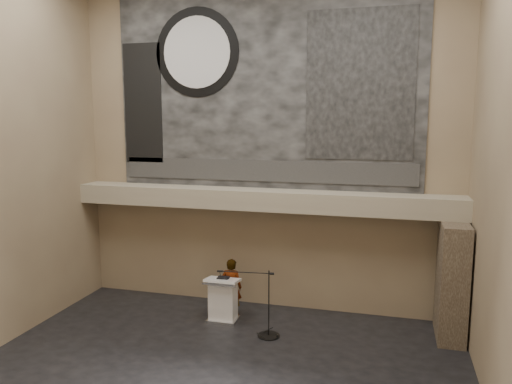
% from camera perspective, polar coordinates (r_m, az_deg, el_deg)
% --- Properties ---
extents(floor, '(10.00, 10.00, 0.00)m').
position_cam_1_polar(floor, '(10.46, -4.93, -20.31)').
color(floor, black).
rests_on(floor, ground).
extents(wall_back, '(10.00, 0.02, 8.50)m').
position_cam_1_polar(wall_back, '(13.00, 0.93, 5.10)').
color(wall_back, '#7D674F').
rests_on(wall_back, floor).
extents(wall_front, '(10.00, 0.02, 8.50)m').
position_cam_1_polar(wall_front, '(5.64, -19.64, -0.12)').
color(wall_front, '#7D674F').
rests_on(wall_front, floor).
extents(wall_right, '(0.02, 8.00, 8.50)m').
position_cam_1_polar(wall_right, '(8.79, 26.95, 2.43)').
color(wall_right, '#7D674F').
rests_on(wall_right, floor).
extents(soffit, '(10.00, 0.80, 0.50)m').
position_cam_1_polar(soffit, '(12.76, 0.47, -0.85)').
color(soffit, gray).
rests_on(soffit, wall_back).
extents(sprinkler_left, '(0.04, 0.04, 0.06)m').
position_cam_1_polar(sprinkler_left, '(13.26, -6.29, -1.77)').
color(sprinkler_left, '#B2893D').
rests_on(sprinkler_left, soffit).
extents(sprinkler_right, '(0.04, 0.04, 0.06)m').
position_cam_1_polar(sprinkler_right, '(12.42, 8.92, -2.53)').
color(sprinkler_right, '#B2893D').
rests_on(sprinkler_right, soffit).
extents(banner, '(8.00, 0.05, 5.00)m').
position_cam_1_polar(banner, '(12.96, 0.92, 11.50)').
color(banner, black).
rests_on(banner, wall_back).
extents(banner_text_strip, '(7.76, 0.02, 0.55)m').
position_cam_1_polar(banner_text_strip, '(12.98, 0.85, 2.43)').
color(banner_text_strip, '#2A2A2A').
rests_on(banner_text_strip, banner).
extents(banner_clock_rim, '(2.30, 0.02, 2.30)m').
position_cam_1_polar(banner_clock_rim, '(13.56, -6.79, 15.56)').
color(banner_clock_rim, black).
rests_on(banner_clock_rim, banner).
extents(banner_clock_face, '(1.84, 0.02, 1.84)m').
position_cam_1_polar(banner_clock_face, '(13.55, -6.82, 15.57)').
color(banner_clock_face, silver).
rests_on(banner_clock_face, banner).
extents(banner_building_print, '(2.60, 0.02, 3.60)m').
position_cam_1_polar(banner_building_print, '(12.55, 11.79, 11.87)').
color(banner_building_print, black).
rests_on(banner_building_print, banner).
extents(banner_brick_print, '(1.10, 0.02, 3.20)m').
position_cam_1_polar(banner_brick_print, '(14.14, -12.80, 9.84)').
color(banner_brick_print, black).
rests_on(banner_brick_print, banner).
extents(stone_pier, '(0.60, 1.40, 2.70)m').
position_cam_1_polar(stone_pier, '(12.38, 21.49, -9.40)').
color(stone_pier, '#403427').
rests_on(stone_pier, floor).
extents(lectern, '(0.81, 0.58, 1.14)m').
position_cam_1_polar(lectern, '(12.66, -3.80, -12.20)').
color(lectern, silver).
rests_on(lectern, floor).
extents(binder, '(0.29, 0.23, 0.04)m').
position_cam_1_polar(binder, '(12.48, -3.77, -9.76)').
color(binder, black).
rests_on(binder, lectern).
extents(papers, '(0.29, 0.35, 0.00)m').
position_cam_1_polar(papers, '(12.44, -4.19, -9.90)').
color(papers, silver).
rests_on(papers, lectern).
extents(speaker_person, '(0.54, 0.36, 1.49)m').
position_cam_1_polar(speaker_person, '(12.96, -2.82, -10.79)').
color(speaker_person, white).
rests_on(speaker_person, floor).
extents(mic_stand, '(1.45, 0.52, 1.58)m').
position_cam_1_polar(mic_stand, '(11.97, 1.26, -15.09)').
color(mic_stand, black).
rests_on(mic_stand, floor).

